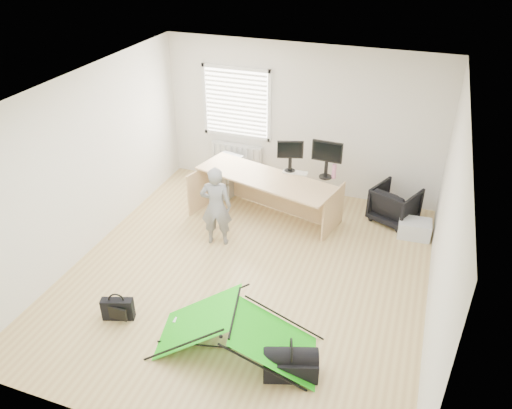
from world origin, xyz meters
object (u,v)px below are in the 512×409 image
(filing_cabinet, at_px, (226,176))
(monitor_left, at_px, (290,160))
(desk, at_px, (265,198))
(duffel_bag, at_px, (290,365))
(storage_crate, at_px, (414,229))
(laptop_bag, at_px, (118,309))
(thermos, at_px, (334,171))
(monitor_right, at_px, (326,164))
(office_chair, at_px, (395,204))
(kite, at_px, (235,331))
(person, at_px, (216,206))

(filing_cabinet, bearing_deg, monitor_left, -0.06)
(desk, distance_m, duffel_bag, 3.33)
(storage_crate, xyz_separation_m, laptop_bag, (-3.44, -3.22, 0.01))
(desk, distance_m, laptop_bag, 3.09)
(filing_cabinet, bearing_deg, desk, -19.75)
(thermos, relative_size, laptop_bag, 0.61)
(monitor_right, xyz_separation_m, storage_crate, (1.51, -0.01, -0.90))
(desk, relative_size, office_chair, 3.42)
(monitor_left, relative_size, laptop_bag, 1.05)
(kite, bearing_deg, office_chair, 55.26)
(laptop_bag, bearing_deg, thermos, 39.04)
(office_chair, bearing_deg, thermos, 43.09)
(office_chair, xyz_separation_m, duffel_bag, (-0.73, -3.72, -0.18))
(monitor_right, height_order, office_chair, monitor_right)
(storage_crate, relative_size, laptop_bag, 1.25)
(office_chair, bearing_deg, kite, 92.18)
(laptop_bag, distance_m, duffel_bag, 2.34)
(person, bearing_deg, kite, 104.46)
(thermos, distance_m, duffel_bag, 3.48)
(thermos, height_order, duffel_bag, thermos)
(filing_cabinet, xyz_separation_m, thermos, (2.04, -0.30, 0.58))
(monitor_left, distance_m, thermos, 0.74)
(thermos, xyz_separation_m, office_chair, (1.01, 0.35, -0.61))
(storage_crate, xyz_separation_m, duffel_bag, (-1.10, -3.34, -0.01))
(monitor_right, height_order, person, person)
(office_chair, height_order, person, person)
(thermos, bearing_deg, kite, -97.69)
(kite, bearing_deg, desk, 89.27)
(monitor_right, height_order, kite, monitor_right)
(filing_cabinet, relative_size, monitor_left, 1.60)
(desk, relative_size, person, 1.78)
(laptop_bag, xyz_separation_m, duffel_bag, (2.34, -0.12, -0.02))
(kite, bearing_deg, monitor_left, 82.45)
(monitor_left, xyz_separation_m, monitor_right, (0.61, -0.01, 0.03))
(monitor_left, xyz_separation_m, storage_crate, (2.11, -0.02, -0.86))
(thermos, height_order, office_chair, thermos)
(filing_cabinet, bearing_deg, person, -58.60)
(kite, bearing_deg, storage_crate, 47.69)
(monitor_right, distance_m, office_chair, 1.40)
(filing_cabinet, height_order, kite, filing_cabinet)
(kite, height_order, storage_crate, kite)
(monitor_left, height_order, storage_crate, monitor_left)
(filing_cabinet, height_order, monitor_left, monitor_left)
(monitor_left, distance_m, monitor_right, 0.61)
(filing_cabinet, distance_m, duffel_bag, 4.35)
(person, bearing_deg, duffel_bag, 116.11)
(filing_cabinet, xyz_separation_m, duffel_bag, (2.32, -3.68, -0.21))
(monitor_left, bearing_deg, laptop_bag, -129.76)
(monitor_right, relative_size, kite, 0.25)
(laptop_bag, height_order, duffel_bag, laptop_bag)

